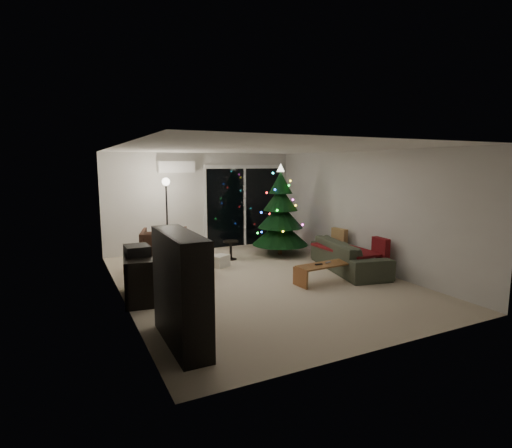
% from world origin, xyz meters
% --- Properties ---
extents(room, '(6.50, 7.51, 2.60)m').
position_xyz_m(room, '(0.46, 1.49, 1.02)').
color(room, beige).
rests_on(room, ground).
extents(bookshelf, '(0.66, 1.44, 1.40)m').
position_xyz_m(bookshelf, '(-2.25, -2.02, 0.70)').
color(bookshelf, black).
rests_on(bookshelf, floor).
extents(media_cabinet, '(0.61, 1.24, 0.74)m').
position_xyz_m(media_cabinet, '(-2.25, -0.05, 0.37)').
color(media_cabinet, black).
rests_on(media_cabinet, floor).
extents(stereo, '(0.38, 0.45, 0.16)m').
position_xyz_m(stereo, '(-2.25, -0.05, 0.82)').
color(stereo, black).
rests_on(stereo, media_cabinet).
extents(armchair, '(1.17, 1.19, 0.87)m').
position_xyz_m(armchair, '(-1.39, 1.64, 0.44)').
color(armchair, '#45291D').
rests_on(armchair, floor).
extents(ottoman, '(0.53, 0.53, 0.44)m').
position_xyz_m(ottoman, '(-0.88, 1.08, 0.22)').
color(ottoman, white).
rests_on(ottoman, floor).
extents(cardboard_box_a, '(0.52, 0.46, 0.31)m').
position_xyz_m(cardboard_box_a, '(-1.92, 0.32, 0.16)').
color(cardboard_box_a, silver).
rests_on(cardboard_box_a, floor).
extents(cardboard_box_b, '(0.46, 0.42, 0.26)m').
position_xyz_m(cardboard_box_b, '(-0.28, 1.29, 0.13)').
color(cardboard_box_b, silver).
rests_on(cardboard_box_b, floor).
extents(side_table, '(0.38, 0.38, 0.45)m').
position_xyz_m(side_table, '(0.19, 1.80, 0.22)').
color(side_table, black).
rests_on(side_table, floor).
extents(floor_lamp, '(0.30, 0.30, 1.86)m').
position_xyz_m(floor_lamp, '(-1.14, 2.39, 0.93)').
color(floor_lamp, black).
rests_on(floor_lamp, floor).
extents(sofa, '(1.28, 2.29, 0.63)m').
position_xyz_m(sofa, '(2.05, -0.17, 0.31)').
color(sofa, '#3A3F31').
rests_on(sofa, floor).
extents(sofa_throw, '(0.67, 1.55, 0.05)m').
position_xyz_m(sofa_throw, '(1.95, -0.17, 0.46)').
color(sofa_throw, maroon).
rests_on(sofa_throw, sofa).
extents(cushion_a, '(0.16, 0.42, 0.41)m').
position_xyz_m(cushion_a, '(2.30, 0.48, 0.57)').
color(cushion_a, '#A8754A').
rests_on(cushion_a, sofa).
extents(cushion_b, '(0.15, 0.42, 0.41)m').
position_xyz_m(cushion_b, '(2.30, -0.82, 0.57)').
color(cushion_b, maroon).
rests_on(cushion_b, sofa).
extents(coffee_table, '(1.19, 0.49, 0.37)m').
position_xyz_m(coffee_table, '(1.05, -0.71, 0.18)').
color(coffee_table, '#9A542B').
rests_on(coffee_table, floor).
extents(remote_a, '(0.14, 0.04, 0.02)m').
position_xyz_m(remote_a, '(0.90, -0.71, 0.38)').
color(remote_a, black).
rests_on(remote_a, coffee_table).
extents(remote_b, '(0.14, 0.08, 0.02)m').
position_xyz_m(remote_b, '(1.15, -0.66, 0.38)').
color(remote_b, slate).
rests_on(remote_b, coffee_table).
extents(christmas_tree, '(1.40, 1.40, 2.22)m').
position_xyz_m(christmas_tree, '(1.49, 1.77, 1.11)').
color(christmas_tree, black).
rests_on(christmas_tree, floor).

